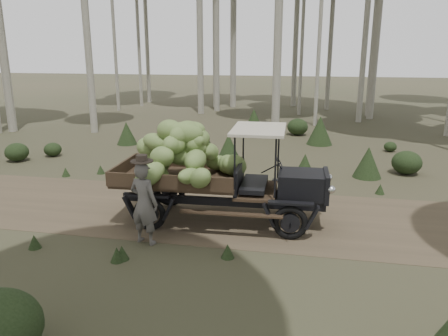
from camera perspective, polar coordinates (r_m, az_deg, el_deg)
The scene contains 5 objects.
ground at distance 11.38m, azimuth -5.11°, elevation -5.57°, with size 120.00×120.00×0.00m, color #473D2B.
dirt_track at distance 11.38m, azimuth -5.11°, elevation -5.55°, with size 70.00×4.00×0.01m, color brown.
banana_truck at distance 10.25m, azimuth -3.02°, elevation 0.92°, with size 5.13×2.57×2.53m.
farmer at distance 9.36m, azimuth -10.41°, elevation -4.43°, with size 0.74×0.58×1.95m.
undergrowth at distance 9.41m, azimuth -3.67°, elevation -6.61°, with size 21.87×22.65×1.32m.
Camera 1 is at (3.07, -10.19, 4.03)m, focal length 35.00 mm.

